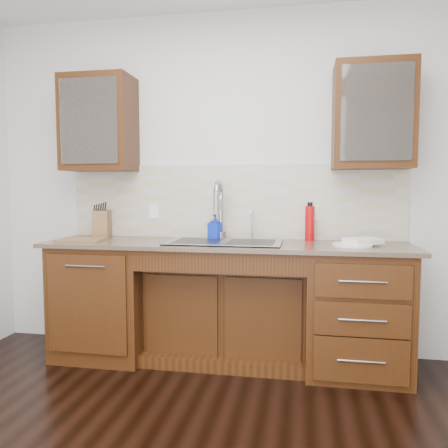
% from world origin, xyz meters
% --- Properties ---
extents(wall_back, '(4.00, 0.10, 2.70)m').
position_xyz_m(wall_back, '(0.00, 1.80, 1.35)').
color(wall_back, silver).
rests_on(wall_back, ground).
extents(base_cabinet_left, '(0.70, 0.62, 0.88)m').
position_xyz_m(base_cabinet_left, '(-0.95, 1.44, 0.44)').
color(base_cabinet_left, '#593014').
rests_on(base_cabinet_left, ground).
extents(base_cabinet_center, '(1.20, 0.44, 0.70)m').
position_xyz_m(base_cabinet_center, '(0.00, 1.53, 0.35)').
color(base_cabinet_center, '#593014').
rests_on(base_cabinet_center, ground).
extents(base_cabinet_right, '(0.70, 0.62, 0.88)m').
position_xyz_m(base_cabinet_right, '(0.95, 1.44, 0.44)').
color(base_cabinet_right, '#593014').
rests_on(base_cabinet_right, ground).
extents(countertop, '(2.70, 0.65, 0.03)m').
position_xyz_m(countertop, '(0.00, 1.43, 0.90)').
color(countertop, '#84705B').
rests_on(countertop, base_cabinet_left).
extents(backsplash, '(2.70, 0.02, 0.59)m').
position_xyz_m(backsplash, '(0.00, 1.74, 1.21)').
color(backsplash, beige).
rests_on(backsplash, wall_back).
extents(sink, '(0.84, 0.46, 0.19)m').
position_xyz_m(sink, '(0.00, 1.41, 0.83)').
color(sink, '#9E9EA5').
rests_on(sink, countertop).
extents(faucet, '(0.04, 0.04, 0.40)m').
position_xyz_m(faucet, '(-0.07, 1.64, 1.11)').
color(faucet, '#999993').
rests_on(faucet, countertop).
extents(filter_tap, '(0.02, 0.02, 0.24)m').
position_xyz_m(filter_tap, '(0.18, 1.65, 1.03)').
color(filter_tap, '#999993').
rests_on(filter_tap, countertop).
extents(upper_cabinet_left, '(0.55, 0.34, 0.75)m').
position_xyz_m(upper_cabinet_left, '(-1.05, 1.58, 1.83)').
color(upper_cabinet_left, '#593014').
rests_on(upper_cabinet_left, wall_back).
extents(upper_cabinet_right, '(0.55, 0.34, 0.75)m').
position_xyz_m(upper_cabinet_right, '(1.05, 1.58, 1.83)').
color(upper_cabinet_right, '#593014').
rests_on(upper_cabinet_right, wall_back).
extents(outlet_left, '(0.08, 0.01, 0.12)m').
position_xyz_m(outlet_left, '(-0.65, 1.73, 1.12)').
color(outlet_left, white).
rests_on(outlet_left, backsplash).
extents(outlet_right, '(0.08, 0.01, 0.12)m').
position_xyz_m(outlet_right, '(0.65, 1.73, 1.12)').
color(outlet_right, white).
rests_on(outlet_right, backsplash).
extents(soap_bottle, '(0.11, 0.11, 0.20)m').
position_xyz_m(soap_bottle, '(-0.11, 1.60, 1.01)').
color(soap_bottle, '#0F29C2').
rests_on(soap_bottle, countertop).
extents(water_bottle, '(0.08, 0.08, 0.26)m').
position_xyz_m(water_bottle, '(0.62, 1.66, 1.04)').
color(water_bottle, '#B3050A').
rests_on(water_bottle, countertop).
extents(plate, '(0.29, 0.29, 0.02)m').
position_xyz_m(plate, '(0.91, 1.40, 0.92)').
color(plate, white).
rests_on(plate, countertop).
extents(dish_towel, '(0.29, 0.27, 0.04)m').
position_xyz_m(dish_towel, '(0.99, 1.42, 0.94)').
color(dish_towel, white).
rests_on(dish_towel, plate).
extents(knife_block, '(0.16, 0.22, 0.22)m').
position_xyz_m(knife_block, '(-1.07, 1.63, 1.02)').
color(knife_block, brown).
rests_on(knife_block, countertop).
extents(cutting_board, '(0.36, 0.27, 0.02)m').
position_xyz_m(cutting_board, '(-1.11, 1.36, 0.92)').
color(cutting_board, olive).
rests_on(cutting_board, countertop).
extents(cup_left_a, '(0.13, 0.13, 0.10)m').
position_xyz_m(cup_left_a, '(-1.14, 1.58, 1.77)').
color(cup_left_a, white).
rests_on(cup_left_a, upper_cabinet_left).
extents(cup_left_b, '(0.10, 0.10, 0.08)m').
position_xyz_m(cup_left_b, '(-0.96, 1.58, 1.77)').
color(cup_left_b, silver).
rests_on(cup_left_b, upper_cabinet_left).
extents(cup_right_a, '(0.12, 0.12, 0.09)m').
position_xyz_m(cup_right_a, '(0.91, 1.58, 1.77)').
color(cup_right_a, silver).
rests_on(cup_right_a, upper_cabinet_right).
extents(cup_right_b, '(0.12, 0.12, 0.09)m').
position_xyz_m(cup_right_b, '(1.17, 1.58, 1.77)').
color(cup_right_b, white).
rests_on(cup_right_b, upper_cabinet_right).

